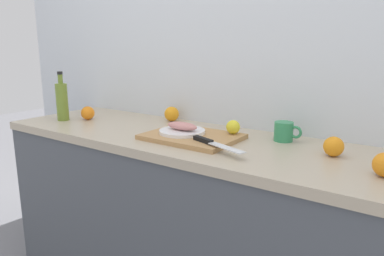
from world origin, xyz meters
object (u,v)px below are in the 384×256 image
at_px(lemon_0, 233,127).
at_px(white_plate, 182,131).
at_px(coffee_mug_0, 284,132).
at_px(fish_fillet, 182,126).
at_px(cutting_board, 192,137).
at_px(olive_oil_bottle, 62,101).
at_px(chef_knife, 211,143).

bearing_deg(lemon_0, white_plate, -148.84).
relative_size(white_plate, coffee_mug_0, 1.72).
xyz_separation_m(white_plate, fish_fillet, (-0.00, 0.00, 0.03)).
xyz_separation_m(white_plate, coffee_mug_0, (0.41, 0.20, 0.02)).
distance_m(fish_fillet, coffee_mug_0, 0.45).
bearing_deg(white_plate, cutting_board, 2.96).
xyz_separation_m(lemon_0, olive_oil_bottle, (-0.97, -0.19, 0.06)).
height_order(cutting_board, coffee_mug_0, coffee_mug_0).
bearing_deg(fish_fillet, cutting_board, 2.96).
bearing_deg(fish_fillet, coffee_mug_0, 26.49).
relative_size(chef_knife, coffee_mug_0, 2.32).
relative_size(white_plate, fish_fillet, 1.33).
bearing_deg(cutting_board, coffee_mug_0, 29.47).
relative_size(lemon_0, olive_oil_bottle, 0.23).
distance_m(cutting_board, white_plate, 0.06).
height_order(olive_oil_bottle, coffee_mug_0, olive_oil_bottle).
bearing_deg(coffee_mug_0, cutting_board, -150.53).
xyz_separation_m(chef_knife, coffee_mug_0, (0.19, 0.30, 0.01)).
distance_m(cutting_board, lemon_0, 0.19).
xyz_separation_m(lemon_0, coffee_mug_0, (0.21, 0.08, -0.01)).
distance_m(cutting_board, olive_oil_bottle, 0.84).
relative_size(fish_fillet, olive_oil_bottle, 0.58).
distance_m(fish_fillet, olive_oil_bottle, 0.78).
relative_size(cutting_board, white_plate, 1.94).
relative_size(lemon_0, coffee_mug_0, 0.51).
bearing_deg(fish_fillet, olive_oil_bottle, -174.98).
bearing_deg(chef_knife, lemon_0, 113.67).
distance_m(white_plate, olive_oil_bottle, 0.78).
xyz_separation_m(cutting_board, fish_fillet, (-0.05, -0.00, 0.04)).
relative_size(white_plate, olive_oil_bottle, 0.77).
relative_size(white_plate, chef_knife, 0.74).
relative_size(cutting_board, olive_oil_bottle, 1.50).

